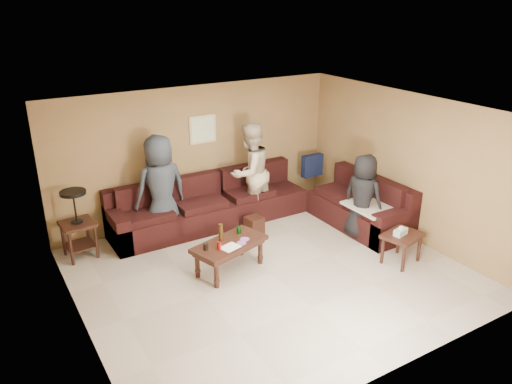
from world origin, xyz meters
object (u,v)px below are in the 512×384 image
side_table_right (402,238)px  person_left (161,188)px  end_table_left (77,223)px  waste_bin (254,226)px  person_right (363,197)px  person_middle (250,172)px  sectional_sofa (264,209)px  coffee_table (229,247)px

side_table_right → person_left: bearing=136.4°
end_table_left → waste_bin: (2.82, -0.76, -0.43)m
person_right → person_middle: bearing=21.4°
sectional_sofa → coffee_table: sectional_sofa is taller
person_right → person_left: bearing=43.6°
side_table_right → person_middle: person_middle is taller
person_middle → end_table_left: bearing=-19.0°
person_middle → person_right: person_middle is taller
waste_bin → end_table_left: bearing=165.0°
coffee_table → end_table_left: (-1.86, 1.63, 0.19)m
person_middle → person_right: 2.09m
coffee_table → person_left: bearing=106.0°
person_left → end_table_left: bearing=-5.8°
side_table_right → person_right: size_ratio=0.46×
person_left → coffee_table: bearing=102.2°
end_table_left → waste_bin: size_ratio=3.46×
sectional_sofa → coffee_table: (-1.31, -1.11, 0.08)m
person_left → person_middle: bearing=173.3°
end_table_left → person_left: bearing=-2.1°
person_left → person_right: 3.45m
end_table_left → side_table_right: (4.30, -2.80, -0.17)m
side_table_right → person_left: person_left is taller
coffee_table → person_left: person_left is taller
sectional_sofa → waste_bin: size_ratio=14.11×
sectional_sofa → waste_bin: sectional_sofa is taller
sectional_sofa → waste_bin: (-0.34, -0.23, -0.16)m
sectional_sofa → person_right: size_ratio=3.09×
sectional_sofa → person_middle: size_ratio=2.51×
end_table_left → person_left: (1.41, -0.05, 0.33)m
person_left → person_middle: person_middle is taller
sectional_sofa → person_middle: person_middle is taller
person_middle → side_table_right: bearing=97.6°
end_table_left → person_right: 4.73m
waste_bin → person_left: (-1.42, 0.71, 0.76)m
coffee_table → person_right: size_ratio=0.84×
person_right → coffee_table: bearing=70.3°
end_table_left → person_right: person_right is taller
side_table_right → person_middle: (-1.19, 2.67, 0.50)m
person_left → person_middle: 1.70m
person_left → person_right: size_ratio=1.23×
person_left → person_right: bearing=145.7°
end_table_left → waste_bin: bearing=-15.0°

